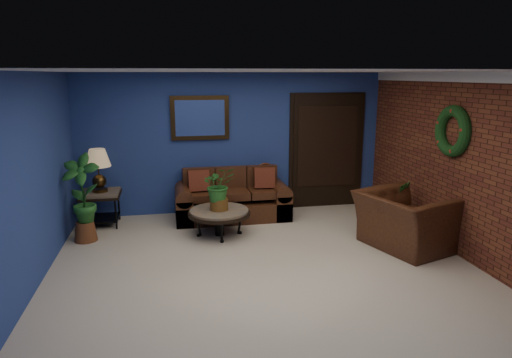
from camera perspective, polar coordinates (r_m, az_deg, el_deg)
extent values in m
plane|color=#BCAE9C|center=(6.21, 0.73, -10.42)|extent=(5.50, 5.50, 0.00)
cube|color=navy|center=(8.25, -2.78, 4.48)|extent=(5.50, 0.04, 2.50)
cube|color=navy|center=(5.93, -26.26, -0.22)|extent=(0.04, 5.00, 2.50)
cube|color=brown|center=(6.92, 23.67, 1.76)|extent=(0.04, 5.00, 2.50)
cube|color=silver|center=(5.70, 0.81, 13.32)|extent=(5.50, 5.00, 0.02)
cube|color=white|center=(6.80, 24.37, 11.55)|extent=(0.03, 5.00, 0.14)
cube|color=#3F2A11|center=(8.09, -7.02, 7.58)|extent=(1.02, 0.06, 0.77)
cube|color=black|center=(8.68, 8.80, 3.42)|extent=(1.44, 0.06, 2.18)
torus|color=black|center=(6.86, 23.36, 5.51)|extent=(0.16, 0.72, 0.72)
cube|color=#4A2815|center=(7.99, -2.97, -3.82)|extent=(1.96, 0.84, 0.32)
cube|color=#4A2815|center=(8.21, -3.29, -1.25)|extent=(1.67, 0.23, 0.80)
cube|color=#4A2815|center=(7.80, -6.99, -2.04)|extent=(0.54, 0.58, 0.12)
cube|color=#4A2815|center=(7.86, -2.94, -1.85)|extent=(0.54, 0.58, 0.12)
cube|color=#4A2815|center=(7.95, 1.04, -1.66)|extent=(0.54, 0.58, 0.12)
cube|color=#4A2815|center=(7.91, -8.99, -3.68)|extent=(0.28, 0.84, 0.44)
cube|color=#4A2815|center=(8.13, 2.88, -3.08)|extent=(0.28, 0.84, 0.44)
cube|color=maroon|center=(7.78, -7.15, -0.24)|extent=(0.36, 0.11, 0.36)
cube|color=maroon|center=(7.93, 1.08, 0.12)|extent=(0.36, 0.11, 0.36)
cylinder|color=#544F4A|center=(7.11, -4.63, -4.04)|extent=(0.91, 0.91, 0.05)
cylinder|color=black|center=(7.12, -4.63, -4.31)|extent=(0.96, 0.96, 0.05)
cylinder|color=black|center=(7.18, -4.60, -5.62)|extent=(0.14, 0.14, 0.36)
cube|color=#544F4A|center=(7.95, -18.88, -1.67)|extent=(0.60, 0.60, 0.05)
cube|color=black|center=(7.96, -18.86, -1.94)|extent=(0.63, 0.63, 0.04)
cube|color=black|center=(8.06, -18.66, -4.65)|extent=(0.54, 0.54, 0.03)
cylinder|color=black|center=(7.82, -20.80, -4.16)|extent=(0.03, 0.03, 0.55)
cylinder|color=black|center=(7.75, -17.13, -4.04)|extent=(0.03, 0.03, 0.55)
cylinder|color=black|center=(8.29, -20.24, -3.15)|extent=(0.03, 0.03, 0.55)
cylinder|color=black|center=(8.23, -16.78, -3.03)|extent=(0.03, 0.03, 0.55)
cylinder|color=#3F2A11|center=(7.93, -18.91, -1.31)|extent=(0.25, 0.25, 0.05)
sphere|color=#3F2A11|center=(7.91, -18.98, -0.44)|extent=(0.23, 0.23, 0.23)
cylinder|color=#3F2A11|center=(7.87, -19.07, 0.87)|extent=(0.02, 0.02, 0.29)
cone|color=tan|center=(7.83, -19.18, 2.34)|extent=(0.41, 0.41, 0.29)
cube|color=#5B2C1A|center=(8.08, 1.58, -1.60)|extent=(0.46, 0.46, 0.04)
torus|color=#5B2C1A|center=(8.17, 1.11, 0.78)|extent=(0.37, 0.10, 0.37)
cylinder|color=#5B2C1A|center=(7.93, 0.92, -3.59)|extent=(0.03, 0.03, 0.42)
cylinder|color=#5B2C1A|center=(8.05, 3.14, -3.34)|extent=(0.03, 0.03, 0.42)
cylinder|color=#5B2C1A|center=(8.23, 0.04, -2.97)|extent=(0.03, 0.03, 0.42)
cylinder|color=#5B2C1A|center=(8.35, 2.19, -2.73)|extent=(0.03, 0.03, 0.42)
imported|color=#4A2815|center=(6.94, 18.20, -5.01)|extent=(1.41, 1.51, 0.80)
cylinder|color=brown|center=(7.08, -4.65, -3.15)|extent=(0.28, 0.28, 0.18)
imported|color=#1D5219|center=(7.00, -4.69, -0.69)|extent=(0.55, 0.50, 0.55)
cylinder|color=brown|center=(7.64, 17.11, -5.67)|extent=(0.26, 0.26, 0.20)
imported|color=#1D5219|center=(7.52, 17.31, -2.79)|extent=(0.39, 0.32, 0.70)
cylinder|color=brown|center=(7.40, -20.54, -6.13)|extent=(0.34, 0.34, 0.30)
imported|color=#1D5219|center=(7.22, -20.94, -1.31)|extent=(0.67, 0.55, 1.08)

